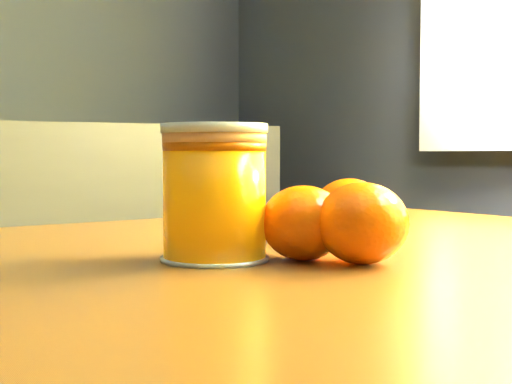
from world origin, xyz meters
name	(u,v)px	position (x,y,z in m)	size (l,w,h in m)	color
table	(250,364)	(1.04, 0.21, 0.65)	(1.09, 0.84, 0.75)	brown
juice_glass	(215,193)	(1.00, 0.19, 0.80)	(0.09, 0.09, 0.11)	orange
orange_front	(303,223)	(1.06, 0.16, 0.78)	(0.07, 0.07, 0.06)	#FF5D05
orange_back	(349,211)	(1.15, 0.24, 0.78)	(0.07, 0.07, 0.06)	#FF5D05
orange_extra	(362,223)	(1.09, 0.12, 0.78)	(0.07, 0.07, 0.06)	#FF5D05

